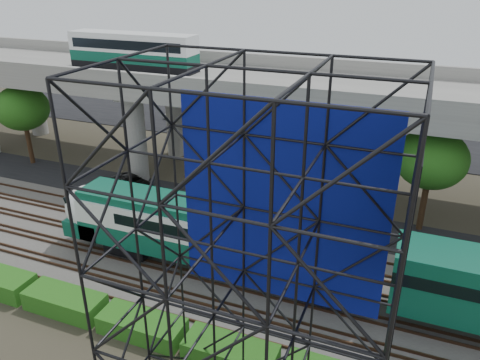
% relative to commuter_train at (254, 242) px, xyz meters
% --- Properties ---
extents(ground, '(140.00, 140.00, 0.00)m').
position_rel_commuter_train_xyz_m(ground, '(-4.85, -2.00, -2.88)').
color(ground, '#474233').
rests_on(ground, ground).
extents(ballast_bed, '(90.00, 12.00, 0.20)m').
position_rel_commuter_train_xyz_m(ballast_bed, '(-4.85, 0.00, -2.78)').
color(ballast_bed, slate).
rests_on(ballast_bed, ground).
extents(service_road, '(90.00, 5.00, 0.08)m').
position_rel_commuter_train_xyz_m(service_road, '(-4.85, 8.50, -2.84)').
color(service_road, black).
rests_on(service_road, ground).
extents(parking_lot, '(90.00, 18.00, 0.08)m').
position_rel_commuter_train_xyz_m(parking_lot, '(-4.85, 32.00, -2.84)').
color(parking_lot, black).
rests_on(parking_lot, ground).
extents(harbor_water, '(140.00, 40.00, 0.03)m').
position_rel_commuter_train_xyz_m(harbor_water, '(-4.85, 54.00, -2.87)').
color(harbor_water, '#435D6E').
rests_on(harbor_water, ground).
extents(rail_tracks, '(90.00, 9.52, 0.16)m').
position_rel_commuter_train_xyz_m(rail_tracks, '(-4.85, -0.00, -2.60)').
color(rail_tracks, '#472D1E').
rests_on(rail_tracks, ballast_bed).
extents(commuter_train, '(29.30, 3.06, 4.30)m').
position_rel_commuter_train_xyz_m(commuter_train, '(0.00, 0.00, 0.00)').
color(commuter_train, black).
rests_on(commuter_train, rail_tracks).
extents(overpass, '(80.00, 12.00, 12.40)m').
position_rel_commuter_train_xyz_m(overpass, '(-5.72, 14.00, 5.33)').
color(overpass, '#9E9B93').
rests_on(overpass, ground).
extents(scaffold_tower, '(9.36, 6.36, 15.00)m').
position_rel_commuter_train_xyz_m(scaffold_tower, '(3.60, -9.98, 4.59)').
color(scaffold_tower, black).
rests_on(scaffold_tower, ground).
extents(hedge_strip, '(34.60, 1.80, 1.20)m').
position_rel_commuter_train_xyz_m(hedge_strip, '(-3.85, -6.30, -2.32)').
color(hedge_strip, '#1C5914').
rests_on(hedge_strip, ground).
extents(trees, '(40.94, 16.94, 7.69)m').
position_rel_commuter_train_xyz_m(trees, '(-9.52, 14.17, 2.69)').
color(trees, '#382314').
rests_on(trees, ground).
extents(suv, '(4.82, 3.36, 1.22)m').
position_rel_commuter_train_xyz_m(suv, '(-14.19, 8.42, -2.19)').
color(suv, black).
rests_on(suv, service_road).
extents(parked_cars, '(34.38, 9.48, 1.28)m').
position_rel_commuter_train_xyz_m(parked_cars, '(-3.05, 31.58, -2.21)').
color(parked_cars, silver).
rests_on(parked_cars, parking_lot).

